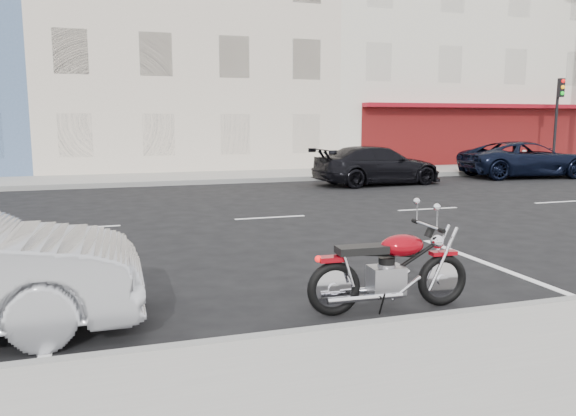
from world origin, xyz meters
name	(u,v)px	position (x,y,z in m)	size (l,w,h in m)	color
ground	(353,213)	(0.00, 0.00, 0.00)	(120.00, 120.00, 0.00)	black
sidewalk_far	(121,180)	(-5.00, 8.70, 0.07)	(80.00, 3.40, 0.15)	gray
curb_near	(161,355)	(-5.00, -7.00, 0.08)	(80.00, 0.12, 0.16)	gray
curb_far	(122,185)	(-5.00, 7.00, 0.08)	(80.00, 0.12, 0.16)	gray
bldg_cream	(177,45)	(-2.00, 16.30, 5.75)	(12.00, 12.00, 11.50)	beige
bldg_corner	(416,45)	(11.00, 16.30, 6.25)	(14.00, 12.00, 12.50)	beige
traffic_light	(558,111)	(13.50, 8.33, 2.56)	(0.26, 0.30, 3.80)	black
fire_hydrant	(524,158)	(12.00, 8.50, 0.53)	(0.20, 0.20, 0.72)	beige
motorcycle	(444,268)	(-1.72, -6.38, 0.44)	(1.94, 0.64, 0.97)	black
suv_far	(526,159)	(9.74, 5.75, 0.68)	(2.25, 4.88, 1.36)	black
car_far	(377,165)	(3.23, 5.21, 0.65)	(1.81, 4.45, 1.29)	black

